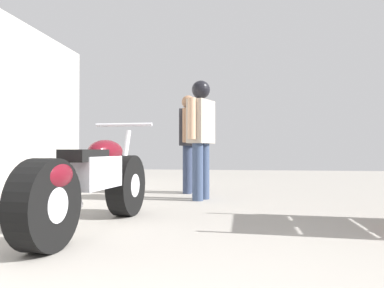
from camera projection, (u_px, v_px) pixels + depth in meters
The scene contains 4 objects.
ground_plane at pixel (191, 209), 4.44m from camera, with size 17.50×17.50×0.00m, color gray.
motorcycle_maroon_cruiser at pixel (92, 183), 3.23m from camera, with size 0.63×2.11×0.98m.
mechanic_in_blue at pixel (188, 138), 6.10m from camera, with size 0.23×0.64×1.60m.
mechanic_with_helmet at pixel (201, 128), 5.25m from camera, with size 0.38×0.65×1.68m.
Camera 1 is at (0.62, -0.76, 0.70)m, focal length 34.89 mm.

